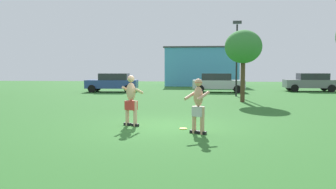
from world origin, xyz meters
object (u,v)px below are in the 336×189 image
at_px(car_silver_mid_lot, 218,82).
at_px(tree_right_field, 243,47).
at_px(frisbee, 183,129).
at_px(lamp_post, 237,50).
at_px(player_with_cap, 198,104).
at_px(car_blue_near_post, 113,82).
at_px(car_gray_far_end, 311,82).
at_px(player_in_red, 131,99).

height_order(car_silver_mid_lot, tree_right_field, tree_right_field).
xyz_separation_m(frisbee, lamp_post, (3.13, 13.19, 3.29)).
height_order(player_with_cap, car_blue_near_post, player_with_cap).
height_order(car_blue_near_post, car_gray_far_end, same).
bearing_deg(frisbee, car_gray_far_end, 61.90).
distance_m(player_with_cap, lamp_post, 14.38).
bearing_deg(player_in_red, car_blue_near_post, 107.33).
distance_m(frisbee, tree_right_field, 10.16).
xyz_separation_m(player_with_cap, car_silver_mid_lot, (1.57, 17.98, -0.09)).
bearing_deg(frisbee, lamp_post, 76.66).
bearing_deg(player_in_red, lamp_post, 68.84).
relative_size(car_blue_near_post, lamp_post, 0.82).
bearing_deg(car_gray_far_end, lamp_post, -140.19).
bearing_deg(player_in_red, tree_right_field, 60.79).
bearing_deg(player_with_cap, lamp_post, 79.26).
xyz_separation_m(player_in_red, lamp_post, (4.94, 12.76, 2.38)).
xyz_separation_m(player_with_cap, car_gray_far_end, (9.69, 19.81, -0.09)).
xyz_separation_m(car_blue_near_post, lamp_post, (10.03, -3.54, 2.48)).
distance_m(player_in_red, frisbee, 2.08).
xyz_separation_m(frisbee, car_gray_far_end, (10.18, 19.06, 0.81)).
bearing_deg(lamp_post, frisbee, -103.34).
bearing_deg(car_blue_near_post, player_with_cap, -67.08).
height_order(car_blue_near_post, lamp_post, lamp_post).
distance_m(car_silver_mid_lot, car_gray_far_end, 8.32).
height_order(player_in_red, frisbee, player_in_red).
xyz_separation_m(car_blue_near_post, tree_right_field, (9.96, -7.58, 2.40)).
bearing_deg(player_with_cap, frisbee, 123.20).
bearing_deg(frisbee, car_silver_mid_lot, 83.19).
distance_m(frisbee, car_gray_far_end, 21.63).
height_order(frisbee, car_blue_near_post, car_blue_near_post).
bearing_deg(car_silver_mid_lot, tree_right_field, -82.93).
bearing_deg(player_in_red, car_gray_far_end, 57.25).
xyz_separation_m(player_in_red, car_silver_mid_lot, (3.87, 16.81, -0.11)).
distance_m(player_with_cap, car_silver_mid_lot, 18.05).
bearing_deg(car_blue_near_post, lamp_post, -19.44).
relative_size(player_in_red, lamp_post, 0.33).
xyz_separation_m(frisbee, car_blue_near_post, (-6.90, 16.73, 0.81)).
bearing_deg(car_gray_far_end, player_in_red, -122.75).
distance_m(car_gray_far_end, lamp_post, 9.51).
distance_m(player_in_red, lamp_post, 13.89).
bearing_deg(car_silver_mid_lot, player_with_cap, -95.00).
bearing_deg(car_silver_mid_lot, player_in_red, -102.96).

